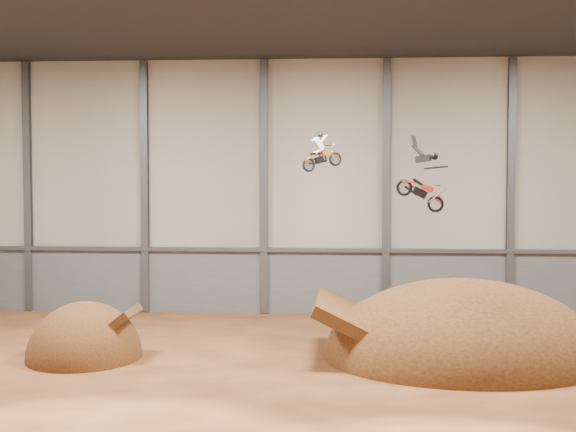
{
  "coord_description": "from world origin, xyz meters",
  "views": [
    {
      "loc": [
        1.1,
        -29.01,
        7.74
      ],
      "look_at": [
        -1.25,
        4.0,
        5.99
      ],
      "focal_mm": 50.0,
      "sensor_mm": 36.0,
      "label": 1
    }
  ],
  "objects_px": {
    "fmx_rider_a": "(323,149)",
    "fmx_rider_b": "(416,173)",
    "landing_ramp": "(462,359)",
    "takeoff_ramp": "(85,358)"
  },
  "relations": [
    {
      "from": "fmx_rider_a",
      "to": "fmx_rider_b",
      "type": "bearing_deg",
      "value": -65.44
    },
    {
      "from": "landing_ramp",
      "to": "takeoff_ramp",
      "type": "bearing_deg",
      "value": -176.37
    },
    {
      "from": "landing_ramp",
      "to": "fmx_rider_a",
      "type": "xyz_separation_m",
      "value": [
        -5.83,
        0.11,
        8.78
      ]
    },
    {
      "from": "takeoff_ramp",
      "to": "landing_ramp",
      "type": "height_order",
      "value": "landing_ramp"
    },
    {
      "from": "takeoff_ramp",
      "to": "landing_ramp",
      "type": "xyz_separation_m",
      "value": [
        15.81,
        1.0,
        0.0
      ]
    },
    {
      "from": "landing_ramp",
      "to": "fmx_rider_b",
      "type": "xyz_separation_m",
      "value": [
        -2.19,
        -2.63,
        7.75
      ]
    },
    {
      "from": "fmx_rider_a",
      "to": "fmx_rider_b",
      "type": "height_order",
      "value": "fmx_rider_a"
    },
    {
      "from": "takeoff_ramp",
      "to": "fmx_rider_b",
      "type": "height_order",
      "value": "fmx_rider_b"
    },
    {
      "from": "landing_ramp",
      "to": "fmx_rider_b",
      "type": "distance_m",
      "value": 8.47
    },
    {
      "from": "landing_ramp",
      "to": "fmx_rider_a",
      "type": "bearing_deg",
      "value": 178.96
    }
  ]
}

